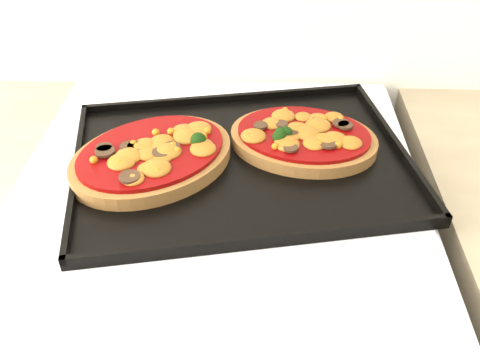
# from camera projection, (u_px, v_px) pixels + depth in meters

# --- Properties ---
(stove) EXTENTS (0.60, 0.60, 0.91)m
(stove) POSITION_uv_depth(u_px,v_px,m) (224.00, 355.00, 1.07)
(stove) COLOR silver
(stove) RESTS_ON floor
(baking_tray) EXTENTS (0.55, 0.45, 0.02)m
(baking_tray) POSITION_uv_depth(u_px,v_px,m) (241.00, 158.00, 0.80)
(baking_tray) COLOR black
(baking_tray) RESTS_ON stove
(pizza_left) EXTENTS (0.31, 0.30, 0.04)m
(pizza_left) POSITION_uv_depth(u_px,v_px,m) (152.00, 155.00, 0.78)
(pizza_left) COLOR #A07237
(pizza_left) RESTS_ON baking_tray
(pizza_right) EXTENTS (0.26, 0.21, 0.03)m
(pizza_right) POSITION_uv_depth(u_px,v_px,m) (303.00, 137.00, 0.82)
(pizza_right) COLOR #A07237
(pizza_right) RESTS_ON baking_tray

